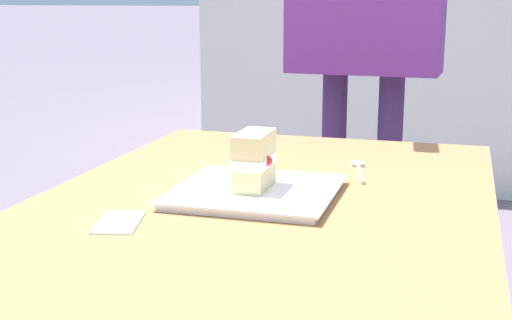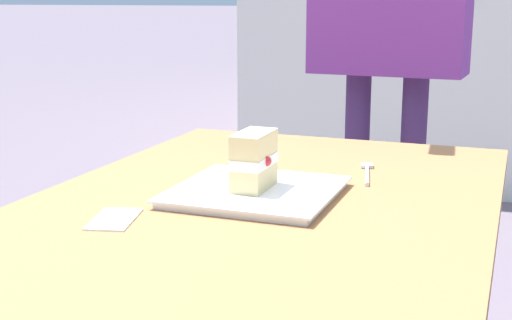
# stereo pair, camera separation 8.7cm
# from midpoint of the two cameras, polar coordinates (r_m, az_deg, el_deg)

# --- Properties ---
(patio_table) EXTENTS (1.23, 0.78, 0.69)m
(patio_table) POSITION_cam_midpoint_polar(r_m,az_deg,el_deg) (1.23, 1.83, -8.44)
(patio_table) COLOR olive
(patio_table) RESTS_ON ground
(dessert_plate) EXTENTS (0.28, 0.28, 0.02)m
(dessert_plate) POSITION_cam_midpoint_polar(r_m,az_deg,el_deg) (1.24, 2.02, -2.60)
(dessert_plate) COLOR white
(dessert_plate) RESTS_ON patio_table
(cake_slice) EXTENTS (0.10, 0.07, 0.10)m
(cake_slice) POSITION_cam_midpoint_polar(r_m,az_deg,el_deg) (1.23, 1.88, -0.04)
(cake_slice) COLOR #EAD18C
(cake_slice) RESTS_ON dessert_plate
(dessert_fork) EXTENTS (0.17, 0.05, 0.01)m
(dessert_fork) POSITION_cam_midpoint_polar(r_m,az_deg,el_deg) (1.42, 10.61, -0.97)
(dessert_fork) COLOR silver
(dessert_fork) RESTS_ON patio_table
(paper_napkin) EXTENTS (0.13, 0.09, 0.00)m
(paper_napkin) POSITION_cam_midpoint_polar(r_m,az_deg,el_deg) (1.13, -9.10, -4.70)
(paper_napkin) COLOR white
(paper_napkin) RESTS_ON patio_table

